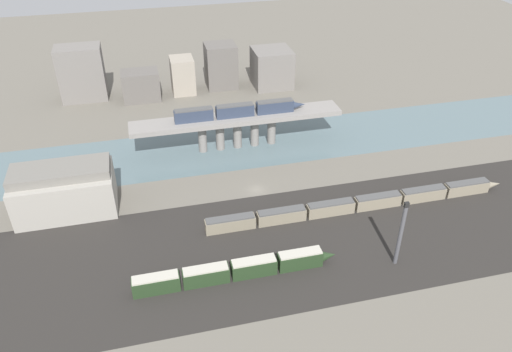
{
  "coord_description": "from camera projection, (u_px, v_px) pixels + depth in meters",
  "views": [
    {
      "loc": [
        -27.17,
        -110.51,
        79.01
      ],
      "look_at": [
        0.0,
        0.43,
        4.29
      ],
      "focal_mm": 35.0,
      "sensor_mm": 36.0,
      "label": 1
    }
  ],
  "objects": [
    {
      "name": "ground_plane",
      "position": [
        256.0,
        190.0,
        138.48
      ],
      "size": [
        400.0,
        400.0,
        0.0
      ],
      "primitive_type": "plane",
      "color": "#666056"
    },
    {
      "name": "railbed_yard",
      "position": [
        280.0,
        245.0,
        118.97
      ],
      "size": [
        280.0,
        42.0,
        0.01
      ],
      "primitive_type": "cube",
      "color": "#282623",
      "rests_on": "ground"
    },
    {
      "name": "river_water",
      "position": [
        238.0,
        147.0,
        158.69
      ],
      "size": [
        320.0,
        27.68,
        0.01
      ],
      "primitive_type": "cube",
      "color": "slate",
      "rests_on": "ground"
    },
    {
      "name": "bridge",
      "position": [
        237.0,
        123.0,
        154.03
      ],
      "size": [
        65.4,
        8.46,
        10.72
      ],
      "color": "gray",
      "rests_on": "ground"
    },
    {
      "name": "train_on_bridge",
      "position": [
        239.0,
        110.0,
        151.88
      ],
      "size": [
        40.94,
        2.65,
        3.95
      ],
      "color": "#2D384C",
      "rests_on": "bridge"
    },
    {
      "name": "train_yard_near",
      "position": [
        235.0,
        270.0,
        108.99
      ],
      "size": [
        45.59,
        2.9,
        4.18
      ],
      "color": "#23381E",
      "rests_on": "ground"
    },
    {
      "name": "train_yard_mid",
      "position": [
        359.0,
        204.0,
        129.98
      ],
      "size": [
        82.68,
        2.7,
        3.6
      ],
      "color": "gray",
      "rests_on": "ground"
    },
    {
      "name": "warehouse_building",
      "position": [
        64.0,
        190.0,
        127.5
      ],
      "size": [
        24.83,
        14.27,
        13.04
      ],
      "color": "#9E998E",
      "rests_on": "ground"
    },
    {
      "name": "signal_tower",
      "position": [
        401.0,
        234.0,
        109.46
      ],
      "size": [
        1.0,
        0.94,
        17.02
      ],
      "color": "#4C4C51",
      "rests_on": "ground"
    },
    {
      "name": "city_block_far_left",
      "position": [
        82.0,
        73.0,
        184.08
      ],
      "size": [
        16.32,
        10.32,
        20.1
      ],
      "primitive_type": "cube",
      "color": "slate",
      "rests_on": "ground"
    },
    {
      "name": "city_block_left",
      "position": [
        141.0,
        86.0,
        185.91
      ],
      "size": [
        13.58,
        9.46,
        11.03
      ],
      "primitive_type": "cube",
      "color": "#605B56",
      "rests_on": "ground"
    },
    {
      "name": "city_block_center",
      "position": [
        183.0,
        75.0,
        190.85
      ],
      "size": [
        8.65,
        10.0,
        13.64
      ],
      "primitive_type": "cube",
      "color": "gray",
      "rests_on": "ground"
    },
    {
      "name": "city_block_right",
      "position": [
        221.0,
        66.0,
        194.64
      ],
      "size": [
        11.74,
        10.73,
        17.08
      ],
      "primitive_type": "cube",
      "color": "#605B56",
      "rests_on": "ground"
    },
    {
      "name": "city_block_far_right",
      "position": [
        272.0,
        68.0,
        196.04
      ],
      "size": [
        14.68,
        14.25,
        14.67
      ],
      "primitive_type": "cube",
      "color": "slate",
      "rests_on": "ground"
    }
  ]
}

